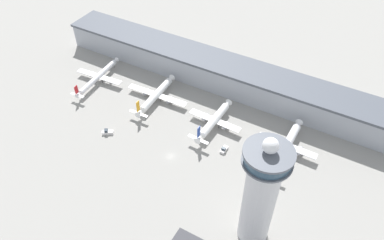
{
  "coord_description": "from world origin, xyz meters",
  "views": [
    {
      "loc": [
        75.96,
        -110.69,
        154.82
      ],
      "look_at": [
        0.17,
        23.51,
        7.78
      ],
      "focal_mm": 35.0,
      "sensor_mm": 36.0,
      "label": 1
    }
  ],
  "objects_px": {
    "control_tower": "(260,194)",
    "airplane_gate_bravo": "(156,95)",
    "airplane_gate_alpha": "(98,77)",
    "service_truck_fuel": "(224,149)",
    "airplane_gate_delta": "(287,146)",
    "airplane_gate_charlie": "(214,120)",
    "service_truck_catering": "(107,132)"
  },
  "relations": [
    {
      "from": "control_tower",
      "to": "airplane_gate_delta",
      "type": "relative_size",
      "value": 1.43
    },
    {
      "from": "control_tower",
      "to": "airplane_gate_bravo",
      "type": "relative_size",
      "value": 1.48
    },
    {
      "from": "control_tower",
      "to": "airplane_gate_bravo",
      "type": "distance_m",
      "value": 108.67
    },
    {
      "from": "control_tower",
      "to": "airplane_gate_delta",
      "type": "height_order",
      "value": "control_tower"
    },
    {
      "from": "airplane_gate_charlie",
      "to": "service_truck_catering",
      "type": "bearing_deg",
      "value": -145.02
    },
    {
      "from": "airplane_gate_bravo",
      "to": "service_truck_fuel",
      "type": "bearing_deg",
      "value": -17.49
    },
    {
      "from": "control_tower",
      "to": "airplane_gate_bravo",
      "type": "height_order",
      "value": "control_tower"
    },
    {
      "from": "airplane_gate_alpha",
      "to": "airplane_gate_charlie",
      "type": "height_order",
      "value": "airplane_gate_charlie"
    },
    {
      "from": "control_tower",
      "to": "service_truck_catering",
      "type": "bearing_deg",
      "value": 169.75
    },
    {
      "from": "control_tower",
      "to": "airplane_gate_charlie",
      "type": "bearing_deg",
      "value": 131.26
    },
    {
      "from": "airplane_gate_charlie",
      "to": "airplane_gate_delta",
      "type": "distance_m",
      "value": 43.37
    },
    {
      "from": "airplane_gate_alpha",
      "to": "service_truck_catering",
      "type": "relative_size",
      "value": 6.75
    },
    {
      "from": "airplane_gate_bravo",
      "to": "service_truck_catering",
      "type": "height_order",
      "value": "airplane_gate_bravo"
    },
    {
      "from": "airplane_gate_bravo",
      "to": "service_truck_fuel",
      "type": "height_order",
      "value": "airplane_gate_bravo"
    },
    {
      "from": "airplane_gate_bravo",
      "to": "airplane_gate_charlie",
      "type": "xyz_separation_m",
      "value": [
        42.53,
        -3.24,
        0.59
      ]
    },
    {
      "from": "control_tower",
      "to": "airplane_gate_charlie",
      "type": "xyz_separation_m",
      "value": [
        -46.61,
        53.13,
        -25.62
      ]
    },
    {
      "from": "control_tower",
      "to": "service_truck_fuel",
      "type": "bearing_deg",
      "value": 130.49
    },
    {
      "from": "airplane_gate_bravo",
      "to": "airplane_gate_charlie",
      "type": "bearing_deg",
      "value": -4.36
    },
    {
      "from": "airplane_gate_charlie",
      "to": "service_truck_fuel",
      "type": "distance_m",
      "value": 20.15
    },
    {
      "from": "control_tower",
      "to": "airplane_gate_charlie",
      "type": "distance_m",
      "value": 75.17
    },
    {
      "from": "airplane_gate_alpha",
      "to": "airplane_gate_bravo",
      "type": "height_order",
      "value": "airplane_gate_bravo"
    },
    {
      "from": "airplane_gate_delta",
      "to": "service_truck_fuel",
      "type": "xyz_separation_m",
      "value": [
        -29.78,
        -15.83,
        -3.96
      ]
    },
    {
      "from": "airplane_gate_alpha",
      "to": "airplane_gate_bravo",
      "type": "distance_m",
      "value": 44.01
    },
    {
      "from": "airplane_gate_bravo",
      "to": "service_truck_catering",
      "type": "bearing_deg",
      "value": -102.0
    },
    {
      "from": "control_tower",
      "to": "service_truck_fuel",
      "type": "height_order",
      "value": "control_tower"
    },
    {
      "from": "service_truck_catering",
      "to": "service_truck_fuel",
      "type": "bearing_deg",
      "value": 18.15
    },
    {
      "from": "airplane_gate_bravo",
      "to": "airplane_gate_delta",
      "type": "height_order",
      "value": "airplane_gate_delta"
    },
    {
      "from": "control_tower",
      "to": "airplane_gate_bravo",
      "type": "bearing_deg",
      "value": 147.69
    },
    {
      "from": "airplane_gate_bravo",
      "to": "airplane_gate_delta",
      "type": "relative_size",
      "value": 0.97
    },
    {
      "from": "airplane_gate_delta",
      "to": "service_truck_fuel",
      "type": "bearing_deg",
      "value": -152.01
    },
    {
      "from": "airplane_gate_alpha",
      "to": "service_truck_fuel",
      "type": "height_order",
      "value": "airplane_gate_alpha"
    },
    {
      "from": "control_tower",
      "to": "airplane_gate_alpha",
      "type": "height_order",
      "value": "control_tower"
    }
  ]
}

